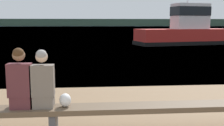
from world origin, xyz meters
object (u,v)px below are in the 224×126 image
object	(u,v)px
bench_main	(53,112)
tugboat_red	(186,32)
shopping_bag	(65,100)
person_right	(43,82)
person_left	(20,82)

from	to	relation	value
bench_main	tugboat_red	bearing A→B (deg)	64.49
shopping_bag	tugboat_red	distance (m)	22.44
shopping_bag	tugboat_red	world-z (taller)	tugboat_red
bench_main	person_right	size ratio (longest dim) A/B	7.78
person_right	shopping_bag	size ratio (longest dim) A/B	4.28
person_left	person_right	distance (m)	0.38
person_right	tugboat_red	size ratio (longest dim) A/B	0.11
bench_main	tugboat_red	size ratio (longest dim) A/B	0.83
person_left	tugboat_red	distance (m)	22.78
bench_main	person_left	bearing A→B (deg)	179.84
person_left	tugboat_red	xyz separation A→B (m)	(10.26, 20.34, 0.21)
person_right	bench_main	bearing A→B (deg)	-0.86
shopping_bag	person_left	bearing A→B (deg)	-178.44
tugboat_red	person_right	bearing A→B (deg)	142.04
bench_main	shopping_bag	bearing A→B (deg)	5.96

